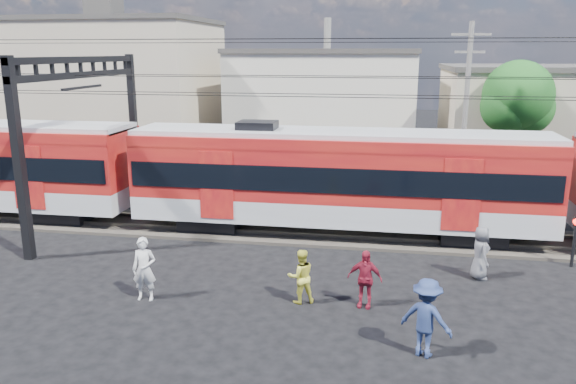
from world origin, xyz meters
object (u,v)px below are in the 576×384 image
Objects in this scene: commuter_train at (344,176)px; pedestrian_c at (426,318)px; crossing_signal at (576,232)px; pedestrian_a at (144,269)px.

pedestrian_c is at bearing -73.27° from commuter_train.
crossing_signal is (7.95, -2.09, -1.17)m from commuter_train.
pedestrian_c is (2.65, -8.80, -1.42)m from commuter_train.
commuter_train is 8.85m from pedestrian_a.
pedestrian_c is (7.90, -1.83, 0.03)m from pedestrian_a.
crossing_signal is at bearing -14.70° from commuter_train.
commuter_train is at bearing 165.30° from crossing_signal.
commuter_train is 28.44× the size of crossing_signal.
commuter_train is at bearing 46.76° from pedestrian_a.
commuter_train is 26.41× the size of pedestrian_a.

